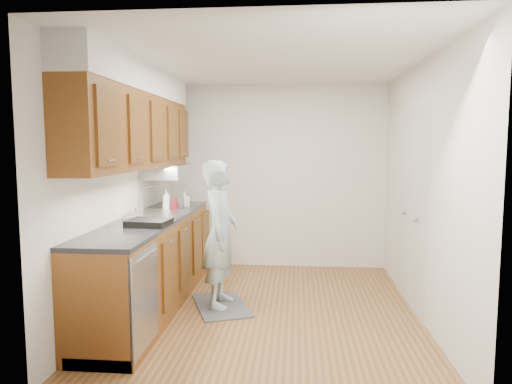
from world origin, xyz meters
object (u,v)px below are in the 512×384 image
(soap_bottle_b, at_px, (184,198))
(steel_can, at_px, (180,202))
(person, at_px, (220,224))
(dish_rack, at_px, (149,223))
(soap_bottle_a, at_px, (166,200))
(soda_can, at_px, (175,205))

(soap_bottle_b, bearing_deg, steel_can, -108.76)
(steel_can, bearing_deg, person, -49.53)
(steel_can, relative_size, dish_rack, 0.35)
(soap_bottle_a, height_order, soda_can, soap_bottle_a)
(person, distance_m, steel_can, 0.96)
(soap_bottle_a, bearing_deg, soap_bottle_b, 68.22)
(soap_bottle_a, height_order, soap_bottle_b, soap_bottle_a)
(dish_rack, bearing_deg, person, 46.35)
(person, xyz_separation_m, soap_bottle_a, (-0.71, 0.50, 0.18))
(soap_bottle_a, distance_m, soap_bottle_b, 0.35)
(person, bearing_deg, steel_can, 42.24)
(person, bearing_deg, soap_bottle_a, 56.74)
(soap_bottle_a, relative_size, steel_can, 1.81)
(person, bearing_deg, soda_can, 54.05)
(soap_bottle_a, bearing_deg, dish_rack, -82.83)
(soap_bottle_a, relative_size, soda_can, 1.86)
(person, relative_size, soap_bottle_b, 8.82)
(steel_can, bearing_deg, soda_can, -88.53)
(person, relative_size, dish_rack, 4.62)
(soap_bottle_b, distance_m, soda_can, 0.36)
(soap_bottle_b, relative_size, dish_rack, 0.52)
(person, height_order, dish_rack, person)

